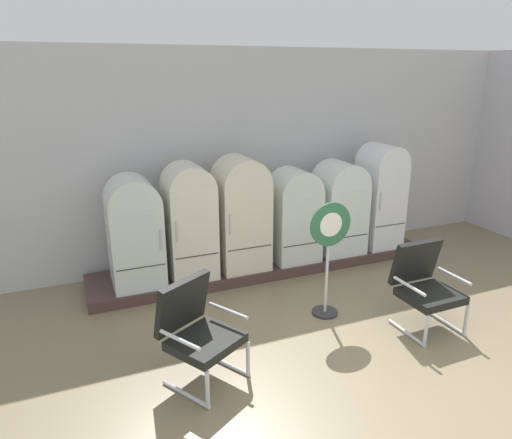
# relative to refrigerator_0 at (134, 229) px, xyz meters

# --- Properties ---
(ground) EXTENTS (12.00, 10.00, 0.05)m
(ground) POSITION_rel_refrigerator_0_xyz_m (1.90, -2.93, -0.94)
(ground) COLOR #827355
(back_wall) EXTENTS (11.76, 0.12, 3.20)m
(back_wall) POSITION_rel_refrigerator_0_xyz_m (1.90, 0.73, 0.70)
(back_wall) COLOR silver
(back_wall) RESTS_ON ground
(display_plinth) EXTENTS (5.16, 0.95, 0.15)m
(display_plinth) POSITION_rel_refrigerator_0_xyz_m (1.90, 0.09, -0.84)
(display_plinth) COLOR #493331
(display_plinth) RESTS_ON ground
(refrigerator_0) EXTENTS (0.66, 0.71, 1.46)m
(refrigerator_0) POSITION_rel_refrigerator_0_xyz_m (0.00, 0.00, 0.00)
(refrigerator_0) COLOR silver
(refrigerator_0) RESTS_ON display_plinth
(refrigerator_1) EXTENTS (0.63, 0.67, 1.57)m
(refrigerator_1) POSITION_rel_refrigerator_0_xyz_m (0.73, -0.02, 0.07)
(refrigerator_1) COLOR silver
(refrigerator_1) RESTS_ON display_plinth
(refrigerator_2) EXTENTS (0.69, 0.70, 1.61)m
(refrigerator_2) POSITION_rel_refrigerator_0_xyz_m (1.48, -0.01, 0.08)
(refrigerator_2) COLOR beige
(refrigerator_2) RESTS_ON display_plinth
(refrigerator_3) EXTENTS (0.67, 0.62, 1.38)m
(refrigerator_3) POSITION_rel_refrigerator_0_xyz_m (2.30, -0.05, -0.05)
(refrigerator_3) COLOR silver
(refrigerator_3) RESTS_ON display_plinth
(refrigerator_4) EXTENTS (0.69, 0.69, 1.42)m
(refrigerator_4) POSITION_rel_refrigerator_0_xyz_m (3.09, -0.01, -0.02)
(refrigerator_4) COLOR silver
(refrigerator_4) RESTS_ON display_plinth
(refrigerator_5) EXTENTS (0.59, 0.67, 1.64)m
(refrigerator_5) POSITION_rel_refrigerator_0_xyz_m (3.83, -0.02, 0.11)
(refrigerator_5) COLOR white
(refrigerator_5) RESTS_ON display_plinth
(armchair_left) EXTENTS (0.88, 0.90, 1.01)m
(armchair_left) POSITION_rel_refrigerator_0_xyz_m (0.25, -2.05, -0.38)
(armchair_left) COLOR silver
(armchair_left) RESTS_ON ground
(armchair_right) EXTENTS (0.70, 0.69, 1.01)m
(armchair_right) POSITION_rel_refrigerator_0_xyz_m (2.93, -2.12, -0.38)
(armchair_right) COLOR silver
(armchair_right) RESTS_ON ground
(sign_stand) EXTENTS (0.53, 0.32, 1.44)m
(sign_stand) POSITION_rel_refrigerator_0_xyz_m (2.03, -1.47, -0.16)
(sign_stand) COLOR #2D2D30
(sign_stand) RESTS_ON ground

